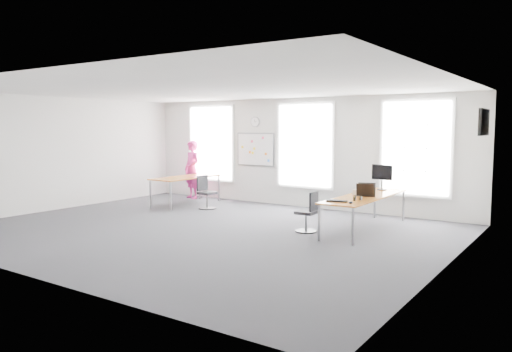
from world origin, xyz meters
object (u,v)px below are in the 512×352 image
Objects in this scene: desk_left at (186,179)px; chair_left at (206,194)px; desk_right at (366,198)px; keyboard at (337,201)px; chair_right at (308,214)px; person at (192,170)px; monitor at (382,175)px; headphones at (357,198)px.

chair_left reaches higher than desk_left.
desk_right is 1.16m from keyboard.
desk_left is at bearing -109.44° from chair_right.
person is at bearing 140.78° from keyboard.
desk_right is at bearing -88.03° from chair_left.
chair_right is at bearing -101.58° from chair_left.
desk_left is 5.32× the size of keyboard.
desk_right is 3.44× the size of chair_left.
chair_right is 1.45× the size of monitor.
chair_right is at bearing -16.72° from desk_left.
monitor is (5.56, 0.55, 0.37)m from desk_left.
chair_left is 2.09m from person.
headphones is (1.03, 0.13, 0.42)m from chair_right.
person reaches higher than headphones.
chair_right is 1.12m from headphones.
headphones is 0.28× the size of monitor.
person is at bearing 166.30° from desk_right.
headphones is at bearing -80.62° from desk_right.
headphones is at bearing -1.36° from person.
person is at bearing -116.83° from chair_right.
person is at bearing 57.05° from chair_left.
chair_left is at bearing 148.79° from headphones.
chair_right is 0.48× the size of person.
chair_right is at bearing 144.36° from keyboard.
desk_left is at bearing 78.94° from chair_left.
person is (-5.33, 2.39, 0.52)m from chair_right.
chair_left is 4.73m from monitor.
chair_left is (0.96, -0.28, -0.34)m from desk_left.
monitor is (-0.05, 1.10, 0.40)m from desk_right.
chair_right is (4.70, -1.41, -0.35)m from desk_left.
desk_left is 5.88m from headphones.
desk_left is 2.54× the size of chair_right.
chair_right reaches higher than desk_left.
chair_left is 1.51× the size of monitor.
desk_right is 3.59× the size of chair_right.
person reaches higher than desk_left.
headphones is (0.12, -0.73, 0.09)m from desk_right.
person is 6.76m from headphones.
desk_left is at bearing -38.86° from person.
person reaches higher than chair_right.
headphones is (5.73, -1.28, 0.07)m from desk_left.
desk_right is 1.30m from chair_right.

